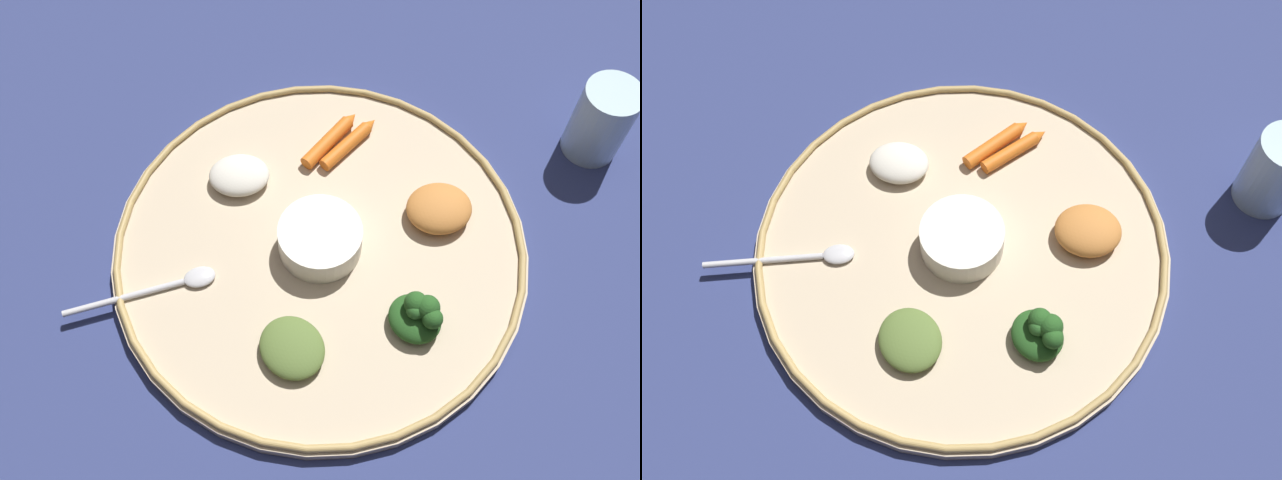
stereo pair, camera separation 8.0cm
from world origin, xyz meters
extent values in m
plane|color=navy|center=(0.00, 0.00, 0.00)|extent=(2.40, 2.40, 0.00)
cylinder|color=#C6B293|center=(0.00, 0.00, 0.01)|extent=(0.45, 0.45, 0.01)
torus|color=tan|center=(0.00, 0.00, 0.02)|extent=(0.45, 0.45, 0.01)
cylinder|color=silver|center=(0.00, 0.00, 0.03)|extent=(0.09, 0.09, 0.04)
cylinder|color=#99471E|center=(0.00, 0.00, 0.05)|extent=(0.08, 0.08, 0.01)
ellipsoid|color=silver|center=(-0.01, -0.13, 0.02)|extent=(0.03, 0.03, 0.01)
cylinder|color=silver|center=(-0.01, -0.21, 0.02)|extent=(0.01, 0.13, 0.01)
ellipsoid|color=#23511E|center=(0.12, 0.06, 0.03)|extent=(0.07, 0.07, 0.02)
sphere|color=#23511E|center=(0.11, 0.06, 0.05)|extent=(0.02, 0.02, 0.02)
sphere|color=#23511E|center=(0.12, 0.07, 0.05)|extent=(0.03, 0.03, 0.03)
sphere|color=#2D6628|center=(0.11, 0.06, 0.04)|extent=(0.02, 0.02, 0.02)
sphere|color=#23511E|center=(0.13, 0.07, 0.05)|extent=(0.02, 0.02, 0.02)
cylinder|color=orange|center=(-0.11, 0.07, 0.02)|extent=(0.05, 0.07, 0.02)
cone|color=orange|center=(-0.13, 0.11, 0.02)|extent=(0.02, 0.02, 0.01)
cylinder|color=orange|center=(-0.12, 0.05, 0.02)|extent=(0.06, 0.07, 0.02)
cone|color=orange|center=(-0.15, 0.09, 0.02)|extent=(0.02, 0.02, 0.01)
ellipsoid|color=#567033|center=(0.10, -0.07, 0.02)|extent=(0.09, 0.08, 0.02)
ellipsoid|color=silver|center=(-0.11, -0.06, 0.03)|extent=(0.07, 0.08, 0.02)
ellipsoid|color=#C67A38|center=(0.01, 0.14, 0.03)|extent=(0.08, 0.08, 0.03)
cylinder|color=silver|center=(-0.03, 0.35, 0.05)|extent=(0.07, 0.07, 0.10)
cylinder|color=tan|center=(-0.03, 0.35, 0.01)|extent=(0.06, 0.06, 0.03)
camera|label=1|loc=(0.36, -0.13, 0.73)|focal=41.87mm
camera|label=2|loc=(0.38, -0.05, 0.73)|focal=41.87mm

